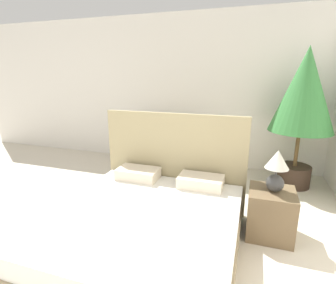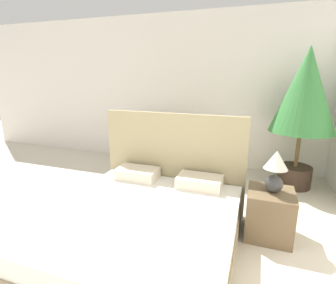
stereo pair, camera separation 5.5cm
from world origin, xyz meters
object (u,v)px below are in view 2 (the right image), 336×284
bed (146,223)px  armchair_near_window_left (142,152)px  table_lamp (275,168)px  potted_palm (305,97)px  nightstand (269,214)px  armchair_near_window_right (188,157)px  side_table (164,159)px

bed → armchair_near_window_left: 2.40m
armchair_near_window_left → table_lamp: size_ratio=1.95×
potted_palm → table_lamp: size_ratio=4.69×
armchair_near_window_left → potted_palm: size_ratio=0.42×
nightstand → table_lamp: (0.01, 0.00, 0.54)m
bed → armchair_near_window_left: bed is taller
potted_palm → nightstand: size_ratio=4.03×
armchair_near_window_left → table_lamp: 2.81m
bed → armchair_near_window_right: 2.17m
bed → table_lamp: 1.50m
armchair_near_window_left → side_table: armchair_near_window_left is taller
armchair_near_window_right → side_table: size_ratio=2.05×
potted_palm → table_lamp: bearing=-104.7°
armchair_near_window_left → nightstand: size_ratio=1.68×
bed → table_lamp: (1.25, 0.61, 0.55)m
nightstand → armchair_near_window_left: bearing=145.5°
armchair_near_window_right → potted_palm: 2.13m
side_table → nightstand: bearing=-40.4°
potted_palm → nightstand: (-0.43, -1.58, -1.18)m
bed → armchair_near_window_left: size_ratio=2.22×
bed → nightstand: bed is taller
bed → armchair_near_window_right: size_ratio=2.22×
armchair_near_window_right → potted_palm: bearing=1.5°
table_lamp → bed: bearing=-154.2°
table_lamp → side_table: bearing=139.8°
bed → side_table: bearing=105.1°
table_lamp → armchair_near_window_left: bearing=145.7°
potted_palm → side_table: potted_palm is taller
bed → potted_palm: size_ratio=0.93×
bed → nightstand: bearing=25.9°
potted_palm → armchair_near_window_right: bearing=-179.3°
bed → side_table: size_ratio=4.57×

